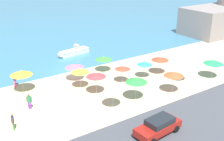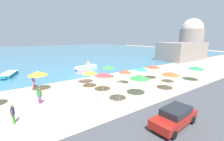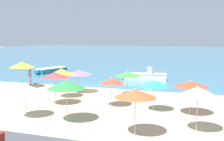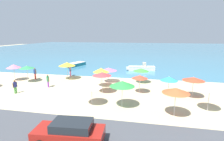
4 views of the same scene
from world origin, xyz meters
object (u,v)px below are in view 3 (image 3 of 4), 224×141
beach_umbrella_6 (25,88)px  beach_umbrella_15 (55,75)px  beach_umbrella_8 (22,65)px  beach_umbrella_9 (135,93)px  beach_umbrella_11 (79,72)px  beach_umbrella_5 (198,91)px  beach_umbrella_0 (191,84)px  beach_umbrella_7 (154,84)px  beach_umbrella_12 (66,85)px  skiff_nearshore (51,70)px  beach_umbrella_14 (61,72)px  skiff_offshore (145,76)px  bather_1 (30,75)px  beach_umbrella_13 (127,74)px  beach_umbrella_4 (112,81)px

beach_umbrella_6 → beach_umbrella_15: beach_umbrella_15 is taller
beach_umbrella_8 → beach_umbrella_15: bearing=-37.1°
beach_umbrella_9 → beach_umbrella_11: (-7.78, 9.39, -0.39)m
beach_umbrella_5 → beach_umbrella_6: size_ratio=1.17×
beach_umbrella_0 → beach_umbrella_15: (-10.05, -0.43, 0.20)m
beach_umbrella_7 → beach_umbrella_8: 15.07m
beach_umbrella_11 → beach_umbrella_12: 8.98m
beach_umbrella_15 → skiff_nearshore: 18.94m
beach_umbrella_12 → beach_umbrella_14: bearing=121.3°
beach_umbrella_9 → skiff_offshore: (-3.37, 18.48, -1.80)m
beach_umbrella_6 → beach_umbrella_15: (0.12, 3.57, 0.37)m
beach_umbrella_5 → skiff_offshore: (-6.49, 16.83, -1.81)m
beach_umbrella_14 → bather_1: 8.05m
beach_umbrella_11 → skiff_nearshore: beach_umbrella_11 is taller
beach_umbrella_7 → beach_umbrella_9: size_ratio=0.88×
beach_umbrella_6 → beach_umbrella_8: bearing=127.5°
beach_umbrella_13 → beach_umbrella_14: 5.85m
beach_umbrella_4 → skiff_nearshore: bearing=133.5°
beach_umbrella_14 → beach_umbrella_15: bearing=-72.4°
beach_umbrella_11 → beach_umbrella_14: (-0.47, -2.44, 0.35)m
beach_umbrella_8 → beach_umbrella_14: beach_umbrella_8 is taller
beach_umbrella_13 → beach_umbrella_15: 6.82m
beach_umbrella_5 → skiff_nearshore: beach_umbrella_5 is taller
beach_umbrella_8 → beach_umbrella_9: (14.30, -9.74, -0.08)m
beach_umbrella_13 → skiff_nearshore: size_ratio=0.44×
beach_umbrella_9 → beach_umbrella_11: bearing=129.6°
beach_umbrella_6 → beach_umbrella_5: bearing=3.4°
beach_umbrella_11 → beach_umbrella_9: bearing=-50.4°
beach_umbrella_7 → beach_umbrella_14: size_ratio=0.88×
beach_umbrella_13 → bather_1: size_ratio=1.24×
beach_umbrella_11 → beach_umbrella_5: bearing=-35.4°
bather_1 → beach_umbrella_12: bearing=-46.4°
beach_umbrella_13 → beach_umbrella_14: size_ratio=0.87×
skiff_offshore → beach_umbrella_12: bearing=-94.1°
beach_umbrella_13 → bather_1: beach_umbrella_13 is taller
beach_umbrella_11 → beach_umbrella_12: beach_umbrella_12 is taller
beach_umbrella_14 → beach_umbrella_15: (0.75, -2.37, 0.07)m
beach_umbrella_11 → beach_umbrella_15: (0.28, -4.81, 0.43)m
beach_umbrella_0 → beach_umbrella_7: beach_umbrella_0 is taller
beach_umbrella_12 → beach_umbrella_7: bearing=41.8°
skiff_nearshore → beach_umbrella_5: bearing=-42.5°
bather_1 → skiff_nearshore: bearing=107.4°
beach_umbrella_9 → skiff_offshore: beach_umbrella_9 is taller
beach_umbrella_5 → beach_umbrella_12: bearing=-175.2°
beach_umbrella_6 → beach_umbrella_8: (-6.69, 8.72, 0.42)m
beach_umbrella_12 → bather_1: 14.68m
beach_umbrella_7 → skiff_offshore: beach_umbrella_7 is taller
bather_1 → beach_umbrella_4: bearing=-28.0°
beach_umbrella_0 → beach_umbrella_14: 10.97m
beach_umbrella_9 → beach_umbrella_0: bearing=62.9°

